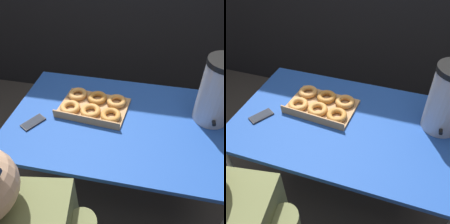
# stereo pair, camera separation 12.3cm
# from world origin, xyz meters

# --- Properties ---
(ground_plane) EXTENTS (12.00, 12.00, 0.00)m
(ground_plane) POSITION_xyz_m (0.00, 0.00, 0.00)
(ground_plane) COLOR #3D3833
(folding_table) EXTENTS (1.30, 0.80, 0.76)m
(folding_table) POSITION_xyz_m (0.00, 0.00, 0.71)
(folding_table) COLOR #1E479E
(folding_table) RESTS_ON ground
(donut_box) EXTENTS (0.43, 0.31, 0.05)m
(donut_box) POSITION_xyz_m (-0.18, 0.07, 0.79)
(donut_box) COLOR tan
(donut_box) RESTS_ON folding_table
(coffee_urn) EXTENTS (0.20, 0.23, 0.41)m
(coffee_urn) POSITION_xyz_m (0.50, 0.13, 0.95)
(coffee_urn) COLOR #B7B7BC
(coffee_urn) RESTS_ON folding_table
(cell_phone) EXTENTS (0.12, 0.15, 0.01)m
(cell_phone) POSITION_xyz_m (-0.49, -0.12, 0.77)
(cell_phone) COLOR black
(cell_phone) RESTS_ON folding_table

